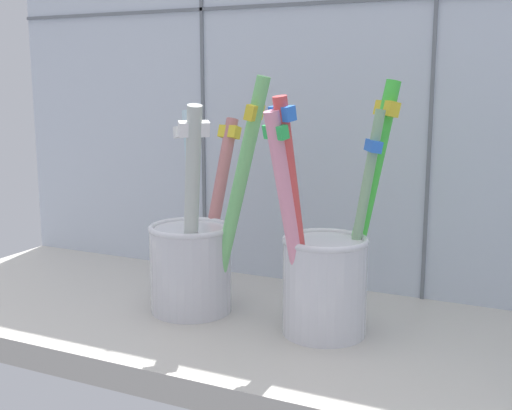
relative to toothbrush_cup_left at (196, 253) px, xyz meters
The scene contains 4 objects.
counter_slab 7.86cm from the toothbrush_cup_left, ahead, with size 64.00×22.00×2.00cm, color #BCB7AD.
tile_wall_back 20.34cm from the toothbrush_cup_left, 65.12° to the left, with size 64.00×2.20×45.00cm.
toothbrush_cup_left is the anchor object (origin of this frame).
toothbrush_cup_right 11.12cm from the toothbrush_cup_left, ahead, with size 7.57×10.04×18.47cm.
Camera 1 is at (20.86, -43.48, 20.29)cm, focal length 45.89 mm.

